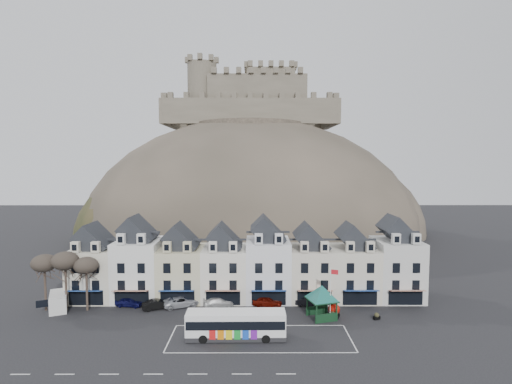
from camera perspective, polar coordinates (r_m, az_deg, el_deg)
ground at (r=50.81m, az=-1.77°, el=-20.73°), size 300.00×300.00×0.00m
coach_bay_markings at (r=51.93m, az=0.62°, el=-20.15°), size 22.00×7.50×0.01m
townhouse_terrace at (r=64.07m, az=-1.24°, el=-10.32°), size 54.40×9.35×11.80m
castle_hill at (r=116.92m, az=-0.20°, el=-6.18°), size 100.00×76.00×68.00m
castle at (r=123.33m, az=-0.56°, el=13.08°), size 50.20×22.20×22.00m
tree_left_far at (r=65.78m, az=-28.00°, el=-9.02°), size 3.61×3.61×8.24m
tree_left_mid at (r=64.37m, az=-25.62°, el=-8.91°), size 3.78×3.78×8.64m
tree_left_near at (r=63.31m, az=-23.11°, el=-9.68°), size 3.43×3.43×7.84m
bus at (r=51.18m, az=-2.89°, el=-18.24°), size 12.07×2.92×3.40m
bus_shelter at (r=57.11m, az=9.38°, el=-14.02°), size 6.99×6.99×4.63m
red_buoy at (r=58.58m, az=11.09°, el=-16.24°), size 1.75×1.75×1.97m
flagpole at (r=56.37m, az=10.68°, el=-13.66°), size 0.99×0.45×7.31m
white_van at (r=66.85m, az=-26.40°, el=-13.83°), size 4.19×5.65×2.37m
planter_west at (r=57.99m, az=10.92°, el=-16.95°), size 1.27×0.96×1.14m
planter_east at (r=59.42m, az=16.86°, el=-16.62°), size 1.04×0.79×0.93m
car_navy at (r=64.42m, az=-17.66°, el=-14.73°), size 4.26×2.24×1.38m
car_black at (r=62.26m, az=-13.94°, el=-15.31°), size 4.57×3.03×1.43m
car_silver at (r=62.57m, az=-10.59°, el=-15.11°), size 5.91×4.46×1.51m
car_white at (r=61.88m, az=-5.36°, el=-15.37°), size 4.89×2.87×1.33m
car_maroon at (r=61.64m, az=1.63°, el=-15.35°), size 4.63×2.47×1.50m
car_charcoal at (r=62.16m, az=7.46°, el=-15.33°), size 4.03×2.52×1.25m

